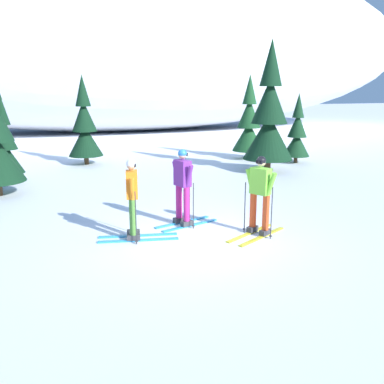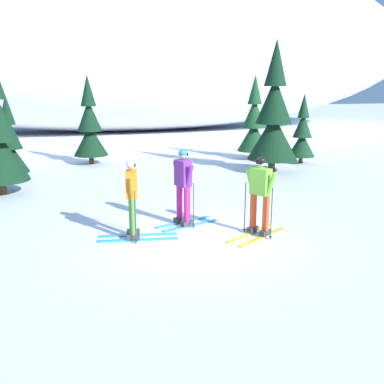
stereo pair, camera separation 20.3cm
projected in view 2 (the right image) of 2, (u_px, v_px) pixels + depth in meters
name	position (u px, v px, depth m)	size (l,w,h in m)	color
ground_plane	(194.00, 240.00, 9.29)	(120.00, 120.00, 0.00)	white
skier_orange_jacket	(132.00, 198.00, 9.16)	(1.77, 0.76, 1.76)	#2893CC
skier_lime_jacket	(260.00, 194.00, 9.36)	(1.63, 1.18, 1.78)	gold
skier_purple_jacket	(183.00, 186.00, 10.03)	(1.60, 0.90, 1.83)	#2893CC
pine_tree_left	(10.00, 145.00, 14.75)	(1.16, 1.16, 2.99)	#47301E
pine_tree_center_left	(90.00, 127.00, 17.90)	(1.43, 1.43, 3.70)	#47301E
pine_tree_center_right	(274.00, 118.00, 16.11)	(1.90, 1.90, 4.93)	#47301E
pine_tree_right	(254.00, 124.00, 19.14)	(1.45, 1.45, 3.75)	#47301E
pine_tree_far_right	(302.00, 134.00, 18.18)	(1.14, 1.14, 2.95)	#47301E
snow_ridge_background	(129.00, 42.00, 30.48)	(46.29, 15.80, 12.54)	white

